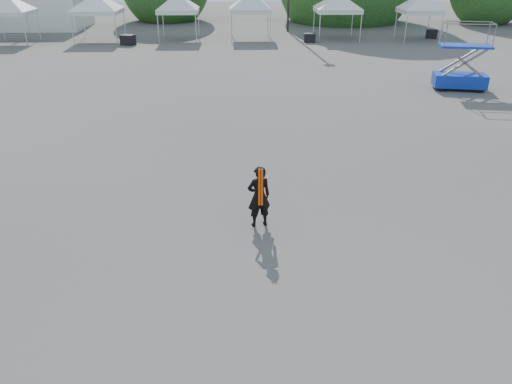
{
  "coord_description": "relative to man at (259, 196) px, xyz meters",
  "views": [
    {
      "loc": [
        -1.17,
        -11.4,
        5.99
      ],
      "look_at": [
        -0.83,
        -1.65,
        1.3
      ],
      "focal_mm": 35.0,
      "sensor_mm": 36.0,
      "label": 1
    }
  ],
  "objects": [
    {
      "name": "crate_east",
      "position": [
        14.49,
        28.8,
        -0.46
      ],
      "size": [
        0.98,
        0.86,
        0.64
      ],
      "primitive_type": "cube",
      "rotation": [
        0.0,
        0.0,
        -0.31
      ],
      "color": "black",
      "rests_on": "ground"
    },
    {
      "name": "man",
      "position": [
        0.0,
        0.0,
        0.0
      ],
      "size": [
        0.64,
        0.51,
        1.55
      ],
      "rotation": [
        0.0,
        0.0,
        3.41
      ],
      "color": "black",
      "rests_on": "ground"
    },
    {
      "name": "crate_west",
      "position": [
        -8.3,
        26.5,
        -0.42
      ],
      "size": [
        1.11,
        1.0,
        0.71
      ],
      "primitive_type": "cube",
      "rotation": [
        0.0,
        0.0,
        -0.4
      ],
      "color": "black",
      "rests_on": "ground"
    },
    {
      "name": "scissor_lift",
      "position": [
        10.18,
        12.99,
        0.79
      ],
      "size": [
        2.59,
        1.64,
        3.1
      ],
      "rotation": [
        0.0,
        0.0,
        -0.19
      ],
      "color": "#0C35A2",
      "rests_on": "ground"
    },
    {
      "name": "crate_mid",
      "position": [
        4.84,
        27.26,
        -0.46
      ],
      "size": [
        0.84,
        0.66,
        0.63
      ],
      "primitive_type": "cube",
      "rotation": [
        0.0,
        0.0,
        -0.04
      ],
      "color": "black",
      "rests_on": "ground"
    },
    {
      "name": "ground",
      "position": [
        0.73,
        0.81,
        -0.78
      ],
      "size": [
        120.0,
        120.0,
        0.0
      ],
      "primitive_type": "plane",
      "color": "#474442",
      "rests_on": "ground"
    }
  ]
}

